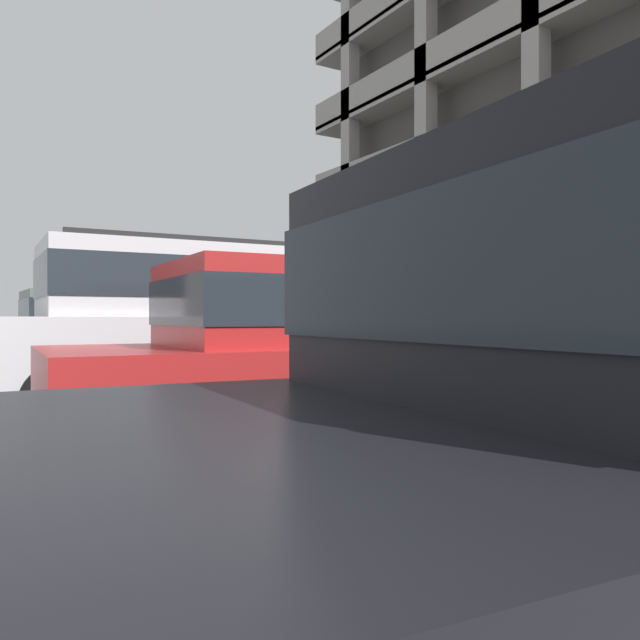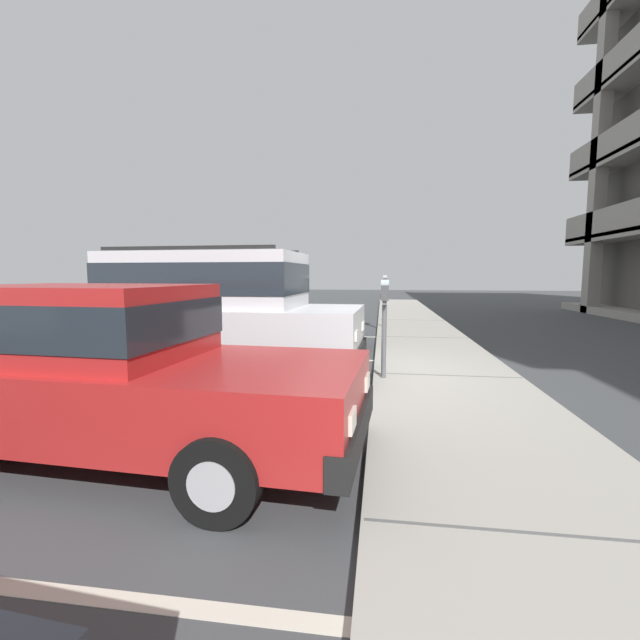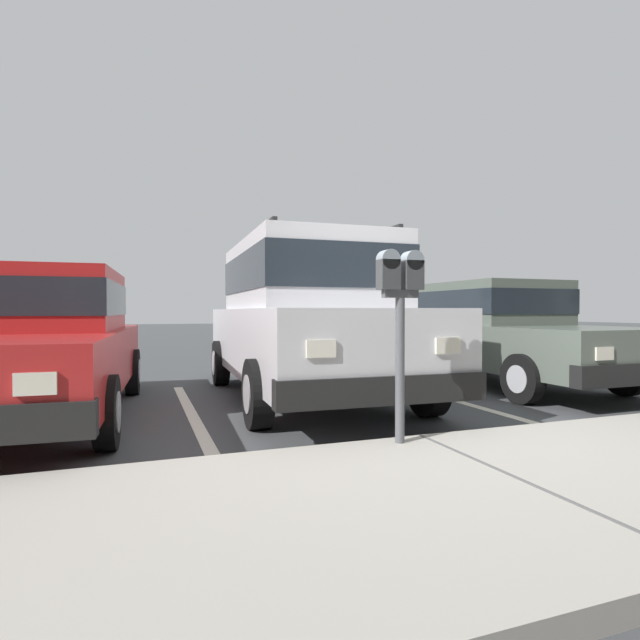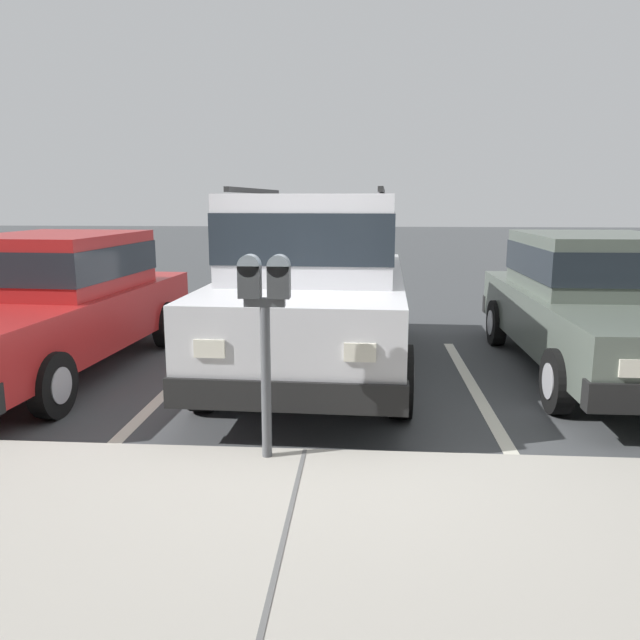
# 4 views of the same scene
# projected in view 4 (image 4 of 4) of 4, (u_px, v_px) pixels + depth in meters

# --- Properties ---
(ground_plane) EXTENTS (80.00, 80.00, 0.10)m
(ground_plane) POSITION_uv_depth(u_px,v_px,m) (308.00, 459.00, 4.81)
(ground_plane) COLOR #444749
(sidewalk) EXTENTS (40.00, 2.20, 0.12)m
(sidewalk) POSITION_uv_depth(u_px,v_px,m) (287.00, 535.00, 3.51)
(sidewalk) COLOR #ADA89E
(sidewalk) RESTS_ON ground_plane
(parking_stall_lines) EXTENTS (12.63, 4.80, 0.01)m
(parking_stall_lines) POSITION_uv_depth(u_px,v_px,m) (166.00, 393.00, 6.28)
(parking_stall_lines) COLOR silver
(parking_stall_lines) RESTS_ON ground_plane
(silver_suv) EXTENTS (2.14, 4.84, 2.03)m
(silver_suv) POSITION_uv_depth(u_px,v_px,m) (318.00, 275.00, 6.93)
(silver_suv) COLOR silver
(silver_suv) RESTS_ON ground_plane
(red_sedan) EXTENTS (1.86, 4.49, 1.54)m
(red_sedan) POSITION_uv_depth(u_px,v_px,m) (598.00, 300.00, 6.93)
(red_sedan) COLOR #5B665B
(red_sedan) RESTS_ON ground_plane
(dark_hatchback) EXTENTS (2.02, 4.57, 1.54)m
(dark_hatchback) POSITION_uv_depth(u_px,v_px,m) (51.00, 299.00, 6.97)
(dark_hatchback) COLOR red
(dark_hatchback) RESTS_ON ground_plane
(parking_meter_near) EXTENTS (0.35, 0.12, 1.44)m
(parking_meter_near) POSITION_uv_depth(u_px,v_px,m) (265.00, 308.00, 4.25)
(parking_meter_near) COLOR #595B60
(parking_meter_near) RESTS_ON sidewalk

